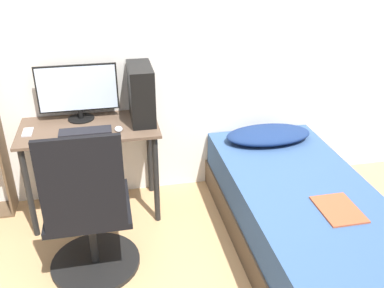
{
  "coord_description": "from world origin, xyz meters",
  "views": [
    {
      "loc": [
        -0.23,
        -1.9,
        2.05
      ],
      "look_at": [
        0.28,
        0.61,
        0.75
      ],
      "focal_mm": 40.0,
      "sensor_mm": 36.0,
      "label": 1
    }
  ],
  "objects_px": {
    "bed": "(304,220)",
    "monitor": "(78,91)",
    "office_chair": "(90,222)",
    "pc_tower": "(141,93)",
    "keyboard": "(85,132)"
  },
  "relations": [
    {
      "from": "bed",
      "to": "monitor",
      "type": "bearing_deg",
      "value": 148.29
    },
    {
      "from": "bed",
      "to": "monitor",
      "type": "distance_m",
      "value": 1.87
    },
    {
      "from": "keyboard",
      "to": "pc_tower",
      "type": "bearing_deg",
      "value": 20.44
    },
    {
      "from": "keyboard",
      "to": "pc_tower",
      "type": "height_order",
      "value": "pc_tower"
    },
    {
      "from": "bed",
      "to": "pc_tower",
      "type": "bearing_deg",
      "value": 141.52
    },
    {
      "from": "bed",
      "to": "keyboard",
      "type": "height_order",
      "value": "keyboard"
    },
    {
      "from": "keyboard",
      "to": "pc_tower",
      "type": "xyz_separation_m",
      "value": [
        0.42,
        0.16,
        0.2
      ]
    },
    {
      "from": "office_chair",
      "to": "pc_tower",
      "type": "relative_size",
      "value": 2.57
    },
    {
      "from": "keyboard",
      "to": "monitor",
      "type": "bearing_deg",
      "value": 97.76
    },
    {
      "from": "bed",
      "to": "keyboard",
      "type": "xyz_separation_m",
      "value": [
        -1.43,
        0.65,
        0.52
      ]
    },
    {
      "from": "pc_tower",
      "to": "office_chair",
      "type": "bearing_deg",
      "value": -119.5
    },
    {
      "from": "monitor",
      "to": "pc_tower",
      "type": "relative_size",
      "value": 1.41
    },
    {
      "from": "keyboard",
      "to": "pc_tower",
      "type": "relative_size",
      "value": 0.88
    },
    {
      "from": "monitor",
      "to": "keyboard",
      "type": "distance_m",
      "value": 0.34
    },
    {
      "from": "office_chair",
      "to": "monitor",
      "type": "relative_size",
      "value": 1.82
    }
  ]
}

